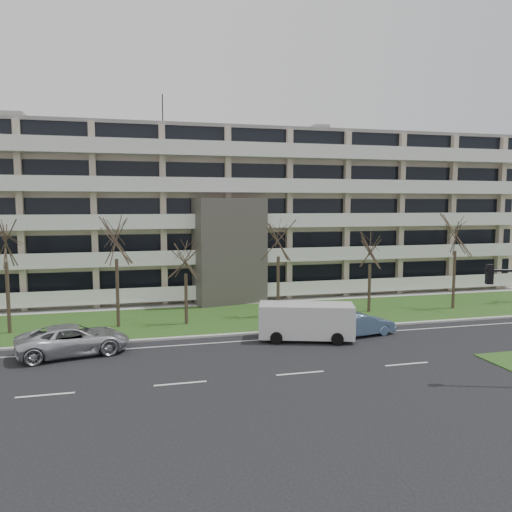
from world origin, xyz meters
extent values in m
plane|color=black|center=(0.00, 0.00, 0.00)|extent=(160.00, 160.00, 0.00)
cube|color=#2A4F1A|center=(0.00, 13.00, 0.03)|extent=(90.00, 10.00, 0.06)
cube|color=#B2B2AD|center=(0.00, 8.00, 0.06)|extent=(90.00, 0.35, 0.12)
cube|color=#B2B2AD|center=(0.00, 18.50, 0.04)|extent=(90.00, 2.00, 0.08)
cube|color=white|center=(0.00, 6.50, 0.01)|extent=(90.00, 0.12, 0.01)
cube|color=#C3B298|center=(0.00, 25.50, 7.50)|extent=(60.00, 12.00, 15.00)
cube|color=gray|center=(0.00, 25.50, 15.15)|extent=(60.50, 12.50, 0.30)
cube|color=#4C4742|center=(0.00, 18.50, 4.50)|extent=(6.39, 3.69, 9.00)
cube|color=black|center=(0.00, 18.30, 2.00)|extent=(4.92, 1.19, 3.50)
cube|color=gray|center=(-18.00, 25.50, 15.90)|extent=(2.00, 2.00, 1.20)
cylinder|color=black|center=(-5.00, 25.50, 17.00)|extent=(0.10, 0.10, 3.50)
cube|color=black|center=(0.00, 19.48, 2.10)|extent=(58.00, 0.10, 1.80)
cube|color=white|center=(0.00, 18.80, 0.60)|extent=(58.00, 1.40, 0.22)
cube|color=white|center=(0.00, 18.15, 1.20)|extent=(58.00, 0.08, 1.00)
cube|color=black|center=(0.00, 19.48, 5.10)|extent=(58.00, 0.10, 1.80)
cube|color=white|center=(0.00, 18.80, 3.60)|extent=(58.00, 1.40, 0.22)
cube|color=white|center=(0.00, 18.15, 4.20)|extent=(58.00, 0.08, 1.00)
cube|color=black|center=(0.00, 19.48, 8.10)|extent=(58.00, 0.10, 1.80)
cube|color=white|center=(0.00, 18.80, 6.60)|extent=(58.00, 1.40, 0.22)
cube|color=white|center=(0.00, 18.15, 7.20)|extent=(58.00, 0.08, 1.00)
cube|color=black|center=(0.00, 19.48, 11.10)|extent=(58.00, 0.10, 1.80)
cube|color=white|center=(0.00, 18.80, 9.60)|extent=(58.00, 1.40, 0.22)
cube|color=white|center=(0.00, 18.15, 10.20)|extent=(58.00, 0.08, 1.00)
cube|color=black|center=(0.00, 19.48, 14.10)|extent=(58.00, 0.10, 1.80)
cube|color=white|center=(0.00, 18.80, 12.60)|extent=(58.00, 1.40, 0.22)
cube|color=white|center=(0.00, 18.15, 13.20)|extent=(58.00, 0.08, 1.00)
imported|color=silver|center=(-11.44, 6.15, 0.85)|extent=(6.58, 4.05, 1.70)
imported|color=#6A8CB8|center=(6.26, 5.98, 0.73)|extent=(4.67, 2.36, 1.47)
cube|color=silver|center=(2.40, 5.85, 1.25)|extent=(6.24, 3.82, 2.06)
cube|color=black|center=(2.40, 5.85, 1.84)|extent=(5.78, 3.53, 0.76)
cube|color=silver|center=(5.04, 5.03, 1.08)|extent=(0.98, 2.08, 1.30)
cylinder|color=black|center=(0.32, 5.37, 0.38)|extent=(0.81, 0.49, 0.76)
cylinder|color=black|center=(0.97, 7.44, 0.38)|extent=(0.81, 0.49, 0.76)
cylinder|color=black|center=(3.84, 4.27, 0.38)|extent=(0.81, 0.49, 0.76)
cylinder|color=black|center=(4.49, 6.34, 0.38)|extent=(0.81, 0.49, 0.76)
cube|color=black|center=(8.24, -3.23, 5.21)|extent=(0.38, 0.38, 0.93)
sphere|color=red|center=(8.24, -3.23, 5.51)|extent=(0.19, 0.19, 0.19)
sphere|color=orange|center=(8.24, -3.23, 5.21)|extent=(0.19, 0.19, 0.19)
sphere|color=green|center=(8.24, -3.23, 4.91)|extent=(0.19, 0.19, 0.19)
cylinder|color=#382B21|center=(-16.05, 11.98, 2.38)|extent=(0.24, 0.24, 4.75)
cylinder|color=#382B21|center=(-9.14, 12.00, 2.38)|extent=(0.24, 0.24, 4.77)
cylinder|color=#382B21|center=(-4.47, 11.70, 1.81)|extent=(0.24, 0.24, 3.62)
cylinder|color=#382B21|center=(2.54, 12.50, 2.29)|extent=(0.24, 0.24, 4.58)
cylinder|color=#382B21|center=(9.97, 12.31, 1.90)|extent=(0.24, 0.24, 3.80)
cylinder|color=#382B21|center=(17.20, 11.81, 2.37)|extent=(0.24, 0.24, 4.75)
camera|label=1|loc=(-8.05, -23.14, 8.49)|focal=35.00mm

